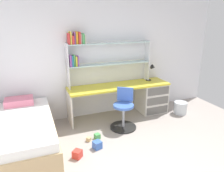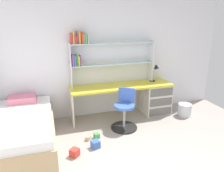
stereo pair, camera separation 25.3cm
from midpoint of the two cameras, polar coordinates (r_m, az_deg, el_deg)
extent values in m
cube|color=silver|center=(4.70, -4.43, 8.58)|extent=(5.56, 0.06, 2.74)
cube|color=gold|center=(4.64, 0.42, -0.01)|extent=(2.22, 0.57, 0.04)
cube|color=beige|center=(5.09, 8.97, -2.87)|extent=(0.59, 0.55, 0.68)
cube|color=beige|center=(4.50, -12.75, -5.91)|extent=(0.03, 0.52, 0.68)
cube|color=#5E5B57|center=(4.96, 10.45, -6.36)|extent=(0.53, 0.01, 0.17)
cube|color=#5E5B57|center=(4.87, 10.60, -3.92)|extent=(0.53, 0.01, 0.17)
cube|color=#5E5B57|center=(4.80, 10.75, -1.40)|extent=(0.53, 0.01, 0.17)
cube|color=silver|center=(4.41, -13.23, 5.03)|extent=(0.02, 0.22, 0.92)
cube|color=silver|center=(4.98, 7.80, 6.72)|extent=(0.02, 0.22, 0.92)
cube|color=silver|center=(4.62, -2.09, 5.91)|extent=(1.78, 0.22, 0.02)
cube|color=silver|center=(4.55, -2.15, 11.31)|extent=(1.78, 0.22, 0.02)
cube|color=purple|center=(4.40, -12.69, 6.53)|extent=(0.04, 0.18, 0.23)
cube|color=#338CBF|center=(4.41, -12.14, 6.46)|extent=(0.03, 0.17, 0.21)
cube|color=#4CA559|center=(4.41, -11.66, 6.61)|extent=(0.03, 0.13, 0.22)
cube|color=yellow|center=(4.42, -11.17, 6.47)|extent=(0.03, 0.17, 0.19)
cube|color=purple|center=(4.42, -10.70, 6.60)|extent=(0.02, 0.15, 0.21)
cube|color=red|center=(4.34, -13.15, 12.07)|extent=(0.03, 0.20, 0.21)
cube|color=yellow|center=(4.34, -12.69, 12.33)|extent=(0.02, 0.19, 0.24)
cube|color=red|center=(4.35, -12.12, 11.84)|extent=(0.04, 0.18, 0.16)
cube|color=purple|center=(4.36, -11.63, 12.36)|extent=(0.02, 0.15, 0.23)
cube|color=gold|center=(4.36, -11.09, 12.42)|extent=(0.04, 0.14, 0.23)
cube|color=red|center=(4.37, -10.45, 12.43)|extent=(0.04, 0.20, 0.23)
cube|color=beige|center=(4.38, -9.95, 12.20)|extent=(0.03, 0.12, 0.19)
cube|color=#4CA559|center=(4.39, -9.47, 12.28)|extent=(0.04, 0.17, 0.20)
cube|color=beige|center=(4.40, -8.92, 12.20)|extent=(0.02, 0.18, 0.18)
cylinder|color=black|center=(5.04, 8.21, 1.57)|extent=(0.12, 0.12, 0.02)
cylinder|color=black|center=(5.00, 8.29, 3.31)|extent=(0.02, 0.02, 0.30)
cone|color=black|center=(4.96, 9.46, 4.93)|extent=(0.12, 0.11, 0.13)
cylinder|color=black|center=(4.39, 1.29, -10.81)|extent=(0.52, 0.52, 0.03)
cylinder|color=#A5A8AD|center=(4.29, 1.31, -8.34)|extent=(0.05, 0.05, 0.45)
cylinder|color=#3F66BF|center=(4.19, 1.33, -5.26)|extent=(0.40, 0.40, 0.05)
cube|color=#3F66BF|center=(4.29, 1.81, -2.19)|extent=(0.29, 0.21, 0.28)
cube|color=tan|center=(3.95, -24.61, -12.71)|extent=(1.07, 1.88, 0.42)
cube|color=white|center=(3.83, -25.14, -9.07)|extent=(1.01, 1.82, 0.14)
cube|color=#D8728C|center=(4.42, -24.91, -3.71)|extent=(0.50, 0.32, 0.12)
cylinder|color=silver|center=(5.16, 16.30, -5.55)|extent=(0.30, 0.30, 0.27)
cube|color=#479E51|center=(4.03, -5.78, -13.12)|extent=(0.11, 0.11, 0.09)
cube|color=red|center=(3.59, -11.25, -17.29)|extent=(0.18, 0.18, 0.13)
cube|color=#3860B7|center=(3.76, -5.92, -15.27)|extent=(0.16, 0.16, 0.13)
cube|color=tan|center=(3.99, -8.06, -13.79)|extent=(0.10, 0.10, 0.07)
camera|label=1|loc=(0.13, -91.91, -0.60)|focal=34.54mm
camera|label=2|loc=(0.13, 88.09, 0.60)|focal=34.54mm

